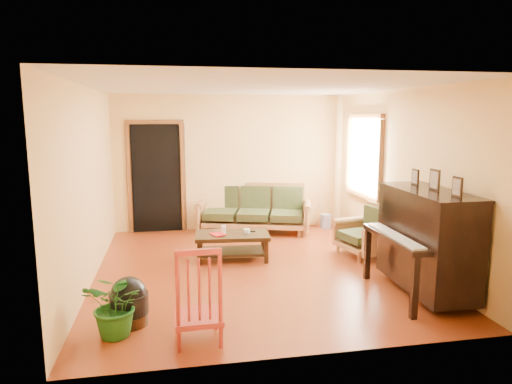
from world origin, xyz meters
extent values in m
plane|color=#61210C|center=(0.00, 0.00, 0.00)|extent=(5.00, 5.00, 0.00)
cube|color=black|center=(-1.45, 2.48, 1.02)|extent=(1.08, 0.16, 2.05)
cube|color=white|center=(2.21, 1.30, 1.50)|extent=(0.12, 1.36, 1.46)
cube|color=#986437|center=(0.37, 2.10, 0.45)|extent=(2.27, 1.45, 0.90)
cube|color=black|center=(-0.27, 0.50, 0.20)|extent=(1.18, 0.72, 0.41)
cube|color=#986437|center=(1.81, 0.31, 0.41)|extent=(0.95, 0.97, 0.81)
cube|color=black|center=(1.91, -1.33, 0.66)|extent=(0.90, 1.51, 1.32)
cylinder|color=black|center=(-1.65, -1.53, 0.20)|extent=(0.49, 0.49, 0.39)
cube|color=maroon|center=(-0.94, -2.02, 0.50)|extent=(0.48, 0.52, 0.99)
cube|color=#B4813C|center=(1.52, 2.36, 0.28)|extent=(0.42, 0.10, 0.56)
cylinder|color=#334099|center=(1.83, 2.15, 0.14)|extent=(0.28, 0.28, 0.27)
imported|color=#1A5418|center=(-1.74, -1.78, 0.34)|extent=(0.78, 0.74, 0.68)
imported|color=#A81617|center=(-0.58, 0.40, 0.42)|extent=(0.26, 0.29, 0.02)
cylinder|color=white|center=(-0.40, 0.52, 0.47)|extent=(0.09, 0.09, 0.12)
cylinder|color=white|center=(-0.04, 0.48, 0.44)|extent=(0.13, 0.13, 0.07)
cube|color=black|center=(0.03, 0.55, 0.42)|extent=(0.16, 0.07, 0.02)
camera|label=1|loc=(-1.15, -6.29, 2.22)|focal=32.00mm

